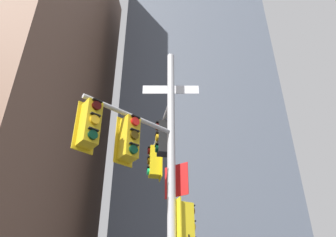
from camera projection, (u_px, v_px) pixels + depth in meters
The scene contains 2 objects.
building_mid_block at pixel (200, 110), 33.34m from camera, with size 12.39×12.39×40.84m, color #4C5460.
signal_pole_assembly at pixel (155, 172), 8.36m from camera, with size 2.58×4.54×8.80m.
Camera 1 is at (0.79, -7.50, 1.86)m, focal length 37.34 mm.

